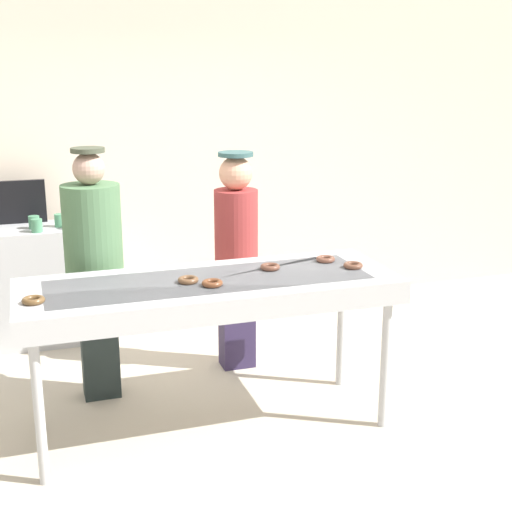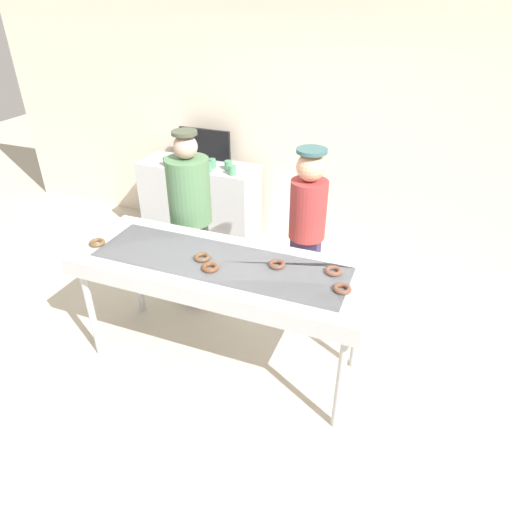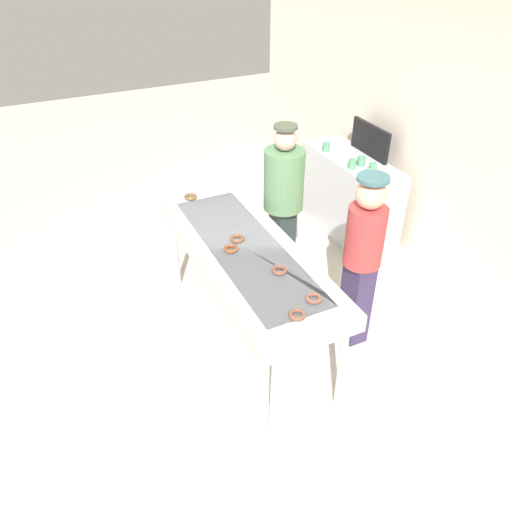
{
  "view_description": "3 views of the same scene",
  "coord_description": "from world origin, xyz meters",
  "px_view_note": "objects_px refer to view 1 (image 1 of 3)",
  "views": [
    {
      "loc": [
        -0.99,
        -3.9,
        2.19
      ],
      "look_at": [
        0.28,
        -0.02,
        1.09
      ],
      "focal_mm": 49.89,
      "sensor_mm": 36.0,
      "label": 1
    },
    {
      "loc": [
        1.29,
        -2.53,
        2.71
      ],
      "look_at": [
        0.26,
        0.07,
        1.02
      ],
      "focal_mm": 31.86,
      "sensor_mm": 36.0,
      "label": 2
    },
    {
      "loc": [
        3.12,
        -1.39,
        3.22
      ],
      "look_at": [
        0.18,
        0.01,
        0.99
      ],
      "focal_mm": 35.42,
      "sensor_mm": 36.0,
      "label": 3
    }
  ],
  "objects_px": {
    "paper_cup_0": "(74,223)",
    "paper_cup_3": "(37,226)",
    "chocolate_donut_3": "(212,283)",
    "chocolate_donut_4": "(33,300)",
    "worker_baker": "(236,249)",
    "chocolate_donut_0": "(326,259)",
    "chocolate_donut_1": "(270,267)",
    "prep_counter": "(12,287)",
    "menu_display": "(5,203)",
    "chocolate_donut_2": "(188,280)",
    "worker_assistant": "(94,256)",
    "paper_cup_4": "(60,220)",
    "fryer_conveyor": "(210,292)",
    "chocolate_donut_5": "(353,265)",
    "paper_cup_2": "(34,222)"
  },
  "relations": [
    {
      "from": "worker_assistant",
      "to": "paper_cup_4",
      "type": "relative_size",
      "value": 16.63
    },
    {
      "from": "paper_cup_2",
      "to": "paper_cup_3",
      "type": "distance_m",
      "value": 0.13
    },
    {
      "from": "fryer_conveyor",
      "to": "paper_cup_4",
      "type": "distance_m",
      "value": 1.96
    },
    {
      "from": "paper_cup_2",
      "to": "chocolate_donut_2",
      "type": "bearing_deg",
      "value": -65.83
    },
    {
      "from": "chocolate_donut_2",
      "to": "chocolate_donut_1",
      "type": "bearing_deg",
      "value": 11.42
    },
    {
      "from": "menu_display",
      "to": "prep_counter",
      "type": "bearing_deg",
      "value": -90.0
    },
    {
      "from": "fryer_conveyor",
      "to": "chocolate_donut_0",
      "type": "bearing_deg",
      "value": 10.86
    },
    {
      "from": "paper_cup_2",
      "to": "paper_cup_3",
      "type": "height_order",
      "value": "same"
    },
    {
      "from": "paper_cup_2",
      "to": "chocolate_donut_0",
      "type": "bearing_deg",
      "value": -43.02
    },
    {
      "from": "chocolate_donut_1",
      "to": "chocolate_donut_2",
      "type": "xyz_separation_m",
      "value": [
        -0.54,
        -0.11,
        0.0
      ]
    },
    {
      "from": "chocolate_donut_5",
      "to": "prep_counter",
      "type": "bearing_deg",
      "value": 137.81
    },
    {
      "from": "paper_cup_3",
      "to": "paper_cup_4",
      "type": "bearing_deg",
      "value": 37.3
    },
    {
      "from": "worker_baker",
      "to": "menu_display",
      "type": "bearing_deg",
      "value": -28.58
    },
    {
      "from": "chocolate_donut_2",
      "to": "worker_assistant",
      "type": "bearing_deg",
      "value": 124.47
    },
    {
      "from": "paper_cup_0",
      "to": "paper_cup_3",
      "type": "xyz_separation_m",
      "value": [
        -0.28,
        -0.01,
        0.0
      ]
    },
    {
      "from": "chocolate_donut_1",
      "to": "chocolate_donut_3",
      "type": "height_order",
      "value": "same"
    },
    {
      "from": "chocolate_donut_1",
      "to": "paper_cup_0",
      "type": "relative_size",
      "value": 1.2
    },
    {
      "from": "prep_counter",
      "to": "paper_cup_2",
      "type": "xyz_separation_m",
      "value": [
        0.21,
        -0.04,
        0.52
      ]
    },
    {
      "from": "chocolate_donut_0",
      "to": "paper_cup_2",
      "type": "relative_size",
      "value": 1.2
    },
    {
      "from": "worker_baker",
      "to": "chocolate_donut_0",
      "type": "bearing_deg",
      "value": 127.62
    },
    {
      "from": "chocolate_donut_4",
      "to": "chocolate_donut_5",
      "type": "relative_size",
      "value": 1.0
    },
    {
      "from": "fryer_conveyor",
      "to": "chocolate_donut_4",
      "type": "height_order",
      "value": "chocolate_donut_4"
    },
    {
      "from": "chocolate_donut_4",
      "to": "worker_assistant",
      "type": "height_order",
      "value": "worker_assistant"
    },
    {
      "from": "chocolate_donut_0",
      "to": "chocolate_donut_1",
      "type": "distance_m",
      "value": 0.4
    },
    {
      "from": "chocolate_donut_0",
      "to": "chocolate_donut_3",
      "type": "height_order",
      "value": "same"
    },
    {
      "from": "chocolate_donut_2",
      "to": "worker_baker",
      "type": "bearing_deg",
      "value": 57.65
    },
    {
      "from": "paper_cup_0",
      "to": "paper_cup_3",
      "type": "bearing_deg",
      "value": -177.18
    },
    {
      "from": "chocolate_donut_0",
      "to": "paper_cup_3",
      "type": "height_order",
      "value": "paper_cup_3"
    },
    {
      "from": "paper_cup_0",
      "to": "prep_counter",
      "type": "bearing_deg",
      "value": 162.54
    },
    {
      "from": "worker_baker",
      "to": "menu_display",
      "type": "height_order",
      "value": "worker_baker"
    },
    {
      "from": "worker_assistant",
      "to": "menu_display",
      "type": "distance_m",
      "value": 1.49
    },
    {
      "from": "fryer_conveyor",
      "to": "chocolate_donut_5",
      "type": "distance_m",
      "value": 0.92
    },
    {
      "from": "chocolate_donut_0",
      "to": "prep_counter",
      "type": "relative_size",
      "value": 0.09
    },
    {
      "from": "fryer_conveyor",
      "to": "prep_counter",
      "type": "distance_m",
      "value": 2.21
    },
    {
      "from": "prep_counter",
      "to": "menu_display",
      "type": "xyz_separation_m",
      "value": [
        0.0,
        0.21,
        0.65
      ]
    },
    {
      "from": "chocolate_donut_2",
      "to": "paper_cup_4",
      "type": "xyz_separation_m",
      "value": [
        -0.62,
        1.82,
        0.02
      ]
    },
    {
      "from": "chocolate_donut_3",
      "to": "paper_cup_4",
      "type": "height_order",
      "value": "paper_cup_4"
    },
    {
      "from": "fryer_conveyor",
      "to": "chocolate_donut_5",
      "type": "bearing_deg",
      "value": -2.16
    },
    {
      "from": "chocolate_donut_0",
      "to": "paper_cup_0",
      "type": "xyz_separation_m",
      "value": [
        -1.46,
        1.53,
        0.02
      ]
    },
    {
      "from": "chocolate_donut_1",
      "to": "paper_cup_3",
      "type": "height_order",
      "value": "paper_cup_3"
    },
    {
      "from": "chocolate_donut_0",
      "to": "prep_counter",
      "type": "bearing_deg",
      "value": 139.4
    },
    {
      "from": "chocolate_donut_5",
      "to": "paper_cup_3",
      "type": "bearing_deg",
      "value": 137.29
    },
    {
      "from": "fryer_conveyor",
      "to": "worker_baker",
      "type": "relative_size",
      "value": 1.4
    },
    {
      "from": "worker_baker",
      "to": "paper_cup_2",
      "type": "relative_size",
      "value": 15.78
    },
    {
      "from": "worker_assistant",
      "to": "paper_cup_0",
      "type": "height_order",
      "value": "worker_assistant"
    },
    {
      "from": "chocolate_donut_2",
      "to": "paper_cup_0",
      "type": "xyz_separation_m",
      "value": [
        -0.52,
        1.7,
        0.02
      ]
    },
    {
      "from": "chocolate_donut_3",
      "to": "chocolate_donut_4",
      "type": "height_order",
      "value": "same"
    },
    {
      "from": "menu_display",
      "to": "chocolate_donut_0",
      "type": "bearing_deg",
      "value": -43.88
    },
    {
      "from": "chocolate_donut_0",
      "to": "chocolate_donut_1",
      "type": "relative_size",
      "value": 1.0
    },
    {
      "from": "worker_assistant",
      "to": "menu_display",
      "type": "height_order",
      "value": "worker_assistant"
    }
  ]
}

